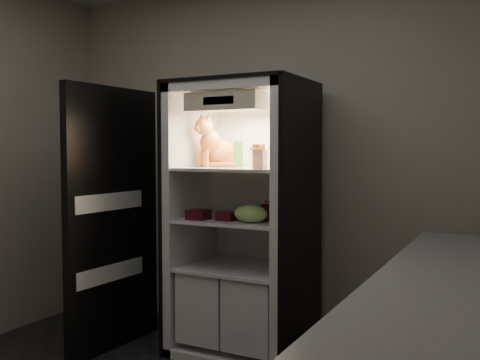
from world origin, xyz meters
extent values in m
plane|color=beige|center=(0.00, 1.80, 1.35)|extent=(3.60, 0.00, 3.60)
cube|color=white|center=(0.00, 1.67, 0.93)|extent=(0.85, 0.06, 1.85)
cube|color=white|center=(-0.40, 1.35, 0.93)|extent=(0.06, 0.70, 1.85)
cube|color=white|center=(0.40, 1.35, 0.93)|extent=(0.06, 0.70, 1.85)
cube|color=white|center=(0.00, 1.35, 1.82)|extent=(0.85, 0.70, 0.06)
cube|color=white|center=(0.00, 1.35, 0.03)|extent=(0.85, 0.70, 0.06)
cube|color=black|center=(-0.44, 1.35, 0.93)|extent=(0.02, 0.72, 1.87)
cube|color=black|center=(0.44, 1.35, 0.93)|extent=(0.02, 0.72, 1.87)
cube|color=black|center=(0.00, 1.35, 1.86)|extent=(0.90, 0.72, 0.02)
cube|color=white|center=(0.00, 1.32, 1.28)|extent=(0.73, 0.62, 0.02)
cube|color=white|center=(0.00, 1.32, 0.93)|extent=(0.73, 0.62, 0.02)
cube|color=white|center=(-0.18, 1.32, 0.35)|extent=(0.34, 0.58, 0.48)
cube|color=white|center=(0.18, 1.32, 0.35)|extent=(0.34, 0.58, 0.48)
cube|color=white|center=(0.00, 1.32, 0.60)|extent=(0.73, 0.62, 0.02)
cube|color=beige|center=(0.00, 1.11, 1.72)|extent=(0.52, 0.18, 0.12)
cube|color=black|center=(0.00, 1.02, 1.72)|extent=(0.22, 0.01, 0.05)
cube|color=black|center=(-0.85, 1.01, 0.93)|extent=(0.10, 0.87, 1.85)
cube|color=white|center=(-0.85, 0.95, 0.55)|extent=(0.09, 0.64, 0.12)
cube|color=white|center=(-0.85, 0.95, 1.05)|extent=(0.09, 0.64, 0.12)
cube|color=slate|center=(1.50, 0.20, 0.89)|extent=(0.62, 2.42, 0.06)
ellipsoid|color=#D7551B|center=(-0.21, 1.42, 1.38)|extent=(0.26, 0.29, 0.20)
ellipsoid|color=#D7551B|center=(-0.24, 1.33, 1.46)|extent=(0.19, 0.18, 0.17)
sphere|color=#BF6625|center=(-0.26, 1.27, 1.57)|extent=(0.16, 0.16, 0.12)
sphere|color=#BF6625|center=(-0.28, 1.22, 1.56)|extent=(0.07, 0.07, 0.05)
cone|color=#BF6625|center=(-0.29, 1.29, 1.63)|extent=(0.06, 0.06, 0.06)
cone|color=#BF6625|center=(-0.22, 1.27, 1.63)|extent=(0.06, 0.06, 0.06)
cylinder|color=#D7551B|center=(-0.29, 1.28, 1.35)|extent=(0.03, 0.03, 0.12)
cylinder|color=#D7551B|center=(-0.23, 1.26, 1.35)|extent=(0.03, 0.03, 0.12)
cylinder|color=#D7551B|center=(-0.14, 1.30, 1.31)|extent=(0.23, 0.05, 0.03)
cylinder|color=green|center=(-0.03, 1.35, 1.37)|extent=(0.07, 0.07, 0.16)
cylinder|color=green|center=(-0.03, 1.35, 1.46)|extent=(0.07, 0.07, 0.01)
cylinder|color=white|center=(0.07, 1.44, 1.35)|extent=(0.09, 0.09, 0.12)
cylinder|color=blue|center=(0.07, 1.44, 1.42)|extent=(0.10, 0.10, 0.02)
cylinder|color=maroon|center=(0.14, 1.31, 1.36)|extent=(0.09, 0.09, 0.14)
cylinder|color=#A9852D|center=(0.14, 1.31, 1.44)|extent=(0.09, 0.09, 0.02)
cylinder|color=maroon|center=(0.25, 1.43, 1.39)|extent=(0.13, 0.13, 0.20)
cylinder|color=white|center=(0.25, 1.43, 1.50)|extent=(0.13, 0.13, 0.02)
cube|color=white|center=(0.23, 1.15, 1.35)|extent=(0.07, 0.07, 0.12)
cylinder|color=black|center=(0.20, 1.37, 1.00)|extent=(0.07, 0.07, 0.13)
cylinder|color=#B2B2B2|center=(0.20, 1.37, 1.07)|extent=(0.07, 0.07, 0.00)
cylinder|color=black|center=(0.30, 1.37, 1.00)|extent=(0.07, 0.07, 0.13)
cylinder|color=#B2B2B2|center=(0.30, 1.37, 1.07)|extent=(0.07, 0.07, 0.00)
cylinder|color=black|center=(0.20, 1.30, 1.00)|extent=(0.06, 0.06, 0.12)
cylinder|color=#B2B2B2|center=(0.20, 1.30, 1.06)|extent=(0.06, 0.06, 0.00)
cylinder|color=brown|center=(0.05, 1.36, 0.98)|extent=(0.06, 0.06, 0.08)
cylinder|color=#B2B2B2|center=(0.05, 1.36, 1.02)|extent=(0.06, 0.06, 0.01)
ellipsoid|color=#8AB253|center=(0.15, 1.17, 1.00)|extent=(0.23, 0.17, 0.11)
cube|color=#540E16|center=(-0.22, 1.14, 0.97)|extent=(0.13, 0.13, 0.07)
cube|color=#540E16|center=(-0.03, 1.19, 0.97)|extent=(0.12, 0.12, 0.06)
camera|label=1|loc=(1.69, -1.91, 1.41)|focal=40.00mm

